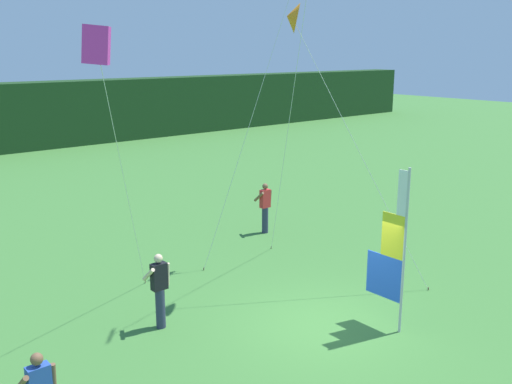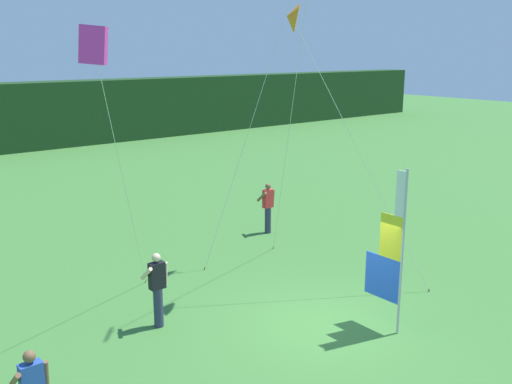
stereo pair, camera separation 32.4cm
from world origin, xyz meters
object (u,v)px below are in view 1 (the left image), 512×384
object	(u,v)px
person_far_left	(265,206)
kite_orange_delta_0	(293,19)
banner_flag	(393,253)
person_near_banner	(160,289)
kite_magenta_box_3	(97,46)

from	to	relation	value
person_far_left	kite_orange_delta_0	world-z (taller)	kite_orange_delta_0
banner_flag	person_near_banner	size ratio (longest dim) A/B	2.13
kite_orange_delta_0	kite_magenta_box_3	distance (m)	5.16
person_far_left	person_near_banner	bearing A→B (deg)	-149.71
person_near_banner	banner_flag	bearing A→B (deg)	-40.17
banner_flag	kite_orange_delta_0	size ratio (longest dim) A/B	0.52
person_far_left	kite_magenta_box_3	size ratio (longest dim) A/B	0.26
person_near_banner	kite_magenta_box_3	world-z (taller)	kite_magenta_box_3
banner_flag	kite_magenta_box_3	bearing A→B (deg)	147.80
person_far_left	kite_magenta_box_3	xyz separation A→B (m)	(-7.70, -3.91, 5.38)
person_far_left	kite_orange_delta_0	distance (m)	7.67
person_far_left	kite_orange_delta_0	xyz separation A→B (m)	(-2.59, -3.96, 6.04)
person_near_banner	kite_orange_delta_0	xyz separation A→B (m)	(3.92, -0.16, 6.03)
banner_flag	person_far_left	xyz separation A→B (m)	(2.46, 7.21, -0.88)
kite_magenta_box_3	person_far_left	bearing A→B (deg)	26.92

